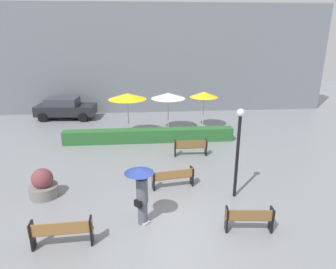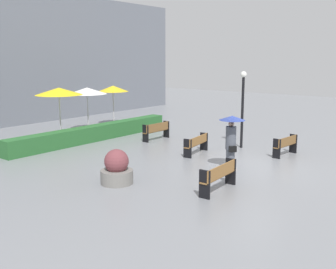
% 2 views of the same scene
% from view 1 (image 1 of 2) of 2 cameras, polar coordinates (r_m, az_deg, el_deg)
% --- Properties ---
extents(ground_plane, '(60.00, 60.00, 0.00)m').
position_cam_1_polar(ground_plane, '(10.30, -0.62, -17.32)').
color(ground_plane, gray).
extents(bench_near_right, '(1.55, 0.47, 0.82)m').
position_cam_1_polar(bench_near_right, '(10.26, 14.98, -14.86)').
color(bench_near_right, brown).
rests_on(bench_near_right, ground).
extents(bench_near_left, '(1.81, 0.45, 0.87)m').
position_cam_1_polar(bench_near_left, '(9.83, -19.30, -16.74)').
color(bench_near_left, olive).
rests_on(bench_near_left, ground).
extents(bench_back_row, '(1.72, 0.38, 0.86)m').
position_cam_1_polar(bench_back_row, '(15.62, 4.26, -2.24)').
color(bench_back_row, brown).
rests_on(bench_back_row, ground).
extents(bench_mid_center, '(1.78, 0.62, 0.79)m').
position_cam_1_polar(bench_mid_center, '(12.47, 0.95, -7.93)').
color(bench_mid_center, olive).
rests_on(bench_mid_center, ground).
extents(pedestrian_with_umbrella, '(0.94, 0.94, 2.03)m').
position_cam_1_polar(pedestrian_with_umbrella, '(9.92, -5.07, -10.03)').
color(pedestrian_with_umbrella, '#4C515B').
rests_on(pedestrian_with_umbrella, ground).
extents(planter_pot, '(1.07, 1.07, 1.15)m').
position_cam_1_polar(planter_pot, '(12.76, -22.35, -8.72)').
color(planter_pot, slate).
rests_on(planter_pot, ground).
extents(lamp_post, '(0.28, 0.28, 3.48)m').
position_cam_1_polar(lamp_post, '(11.46, 13.01, -1.67)').
color(lamp_post, black).
rests_on(lamp_post, ground).
extents(patio_umbrella_yellow, '(2.26, 2.26, 2.66)m').
position_cam_1_polar(patio_umbrella_yellow, '(18.20, -7.60, 7.09)').
color(patio_umbrella_yellow, silver).
rests_on(patio_umbrella_yellow, ground).
extents(patio_umbrella_white, '(2.15, 2.15, 2.47)m').
position_cam_1_polar(patio_umbrella_white, '(19.16, 0.04, 7.27)').
color(patio_umbrella_white, silver).
rests_on(patio_umbrella_white, ground).
extents(patio_umbrella_yellow_far, '(1.83, 1.83, 2.43)m').
position_cam_1_polar(patio_umbrella_yellow_far, '(19.91, 6.74, 7.45)').
color(patio_umbrella_yellow_far, silver).
rests_on(patio_umbrella_yellow_far, ground).
extents(hedge_strip, '(9.77, 0.70, 0.76)m').
position_cam_1_polar(hedge_strip, '(17.66, -3.54, -0.19)').
color(hedge_strip, '#28602D').
rests_on(hedge_strip, ground).
extents(building_facade, '(28.00, 1.20, 8.15)m').
position_cam_1_polar(building_facade, '(24.41, -3.57, 13.88)').
color(building_facade, slate).
rests_on(building_facade, ground).
extents(parked_car, '(4.33, 2.24, 1.57)m').
position_cam_1_polar(parked_car, '(23.58, -18.71, 4.75)').
color(parked_car, black).
rests_on(parked_car, ground).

